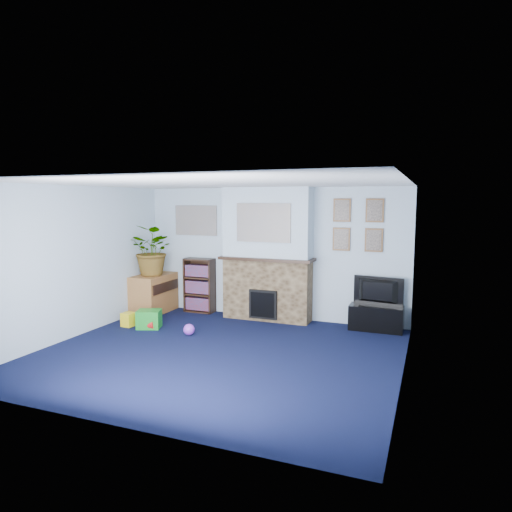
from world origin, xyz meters
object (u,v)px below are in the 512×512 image
at_px(tv_stand, 376,317).
at_px(sideboard, 154,294).
at_px(television, 377,292).
at_px(bookshelf, 200,286).

relative_size(tv_stand, sideboard, 0.92).
bearing_deg(television, tv_stand, 97.64).
bearing_deg(sideboard, bookshelf, 23.50).
bearing_deg(tv_stand, bookshelf, 178.70).
height_order(bookshelf, sideboard, bookshelf).
distance_m(television, bookshelf, 3.37).
distance_m(television, sideboard, 4.21).
bearing_deg(tv_stand, television, 90.00).
xyz_separation_m(bookshelf, sideboard, (-0.82, -0.36, -0.15)).
bearing_deg(television, bookshelf, 6.68).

